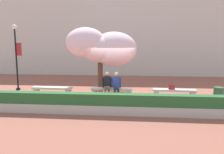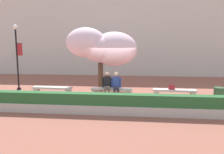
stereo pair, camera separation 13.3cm
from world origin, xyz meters
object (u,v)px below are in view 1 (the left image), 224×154
lamp_post_with_banner (16,51)px  cherry_tree_main (103,47)px  person_seated_left (107,83)px  trash_bin (218,96)px  handbag (172,87)px  stone_bench_west_end (52,90)px  person_seated_right (116,84)px  stone_bench_center (174,92)px  stone_bench_near_west (112,91)px

lamp_post_with_banner → cherry_tree_main: bearing=3.4°
lamp_post_with_banner → person_seated_left: bearing=-12.8°
cherry_tree_main → trash_bin: (5.60, -2.51, -2.14)m
person_seated_left → handbag: 3.26m
stone_bench_west_end → person_seated_right: (3.42, -0.05, 0.39)m
stone_bench_west_end → stone_bench_center: size_ratio=1.00×
stone_bench_near_west → lamp_post_with_banner: size_ratio=0.56×
stone_bench_west_end → cherry_tree_main: (2.51, 1.49, 2.22)m
lamp_post_with_banner → stone_bench_west_end: bearing=-25.1°
stone_bench_west_end → person_seated_left: size_ratio=1.65×
stone_bench_near_west → lamp_post_with_banner: bearing=168.2°
stone_bench_west_end → trash_bin: (8.11, -1.02, 0.08)m
stone_bench_near_west → stone_bench_center: same height
person_seated_right → cherry_tree_main: bearing=120.5°
person_seated_right → handbag: size_ratio=3.81×
handbag → person_seated_right: bearing=-179.1°
handbag → cherry_tree_main: 4.44m
person_seated_right → lamp_post_with_banner: lamp_post_with_banner is taller
person_seated_left → cherry_tree_main: size_ratio=0.32×
stone_bench_west_end → person_seated_right: size_ratio=1.65×
person_seated_left → trash_bin: bearing=-10.6°
handbag → stone_bench_west_end: bearing=179.9°
stone_bench_near_west → handbag: 3.04m
stone_bench_center → trash_bin: 2.03m
lamp_post_with_banner → stone_bench_center: bearing=-7.6°
person_seated_right → handbag: bearing=0.9°
person_seated_right → cherry_tree_main: size_ratio=0.32×
person_seated_right → lamp_post_with_banner: size_ratio=0.34×
stone_bench_center → person_seated_right: size_ratio=1.65×
stone_bench_west_end → cherry_tree_main: 3.67m
person_seated_left → person_seated_right: same height
stone_bench_center → lamp_post_with_banner: bearing=172.4°
handbag → stone_bench_center: bearing=4.0°
stone_bench_west_end → person_seated_left: (2.95, -0.05, 0.39)m
person_seated_left → handbag: (3.26, 0.04, -0.12)m
stone_bench_west_end → handbag: size_ratio=6.29×
stone_bench_near_west → stone_bench_center: bearing=0.0°
stone_bench_near_west → person_seated_right: person_seated_right is taller
stone_bench_west_end → handbag: bearing=-0.1°
person_seated_right → lamp_post_with_banner: bearing=168.2°
person_seated_left → lamp_post_with_banner: (-5.48, 1.24, 1.61)m
lamp_post_with_banner → trash_bin: size_ratio=4.90×
stone_bench_west_end → person_seated_right: person_seated_right is taller
stone_bench_near_west → handbag: handbag is taller
stone_bench_west_end → trash_bin: 8.18m
stone_bench_center → person_seated_left: (-3.41, -0.05, 0.39)m
cherry_tree_main → stone_bench_near_west: bearing=-65.9°
cherry_tree_main → lamp_post_with_banner: 5.06m
handbag → cherry_tree_main: size_ratio=0.08×
person_seated_right → cherry_tree_main: (-0.91, 1.54, 1.83)m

